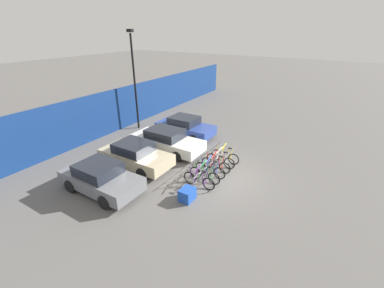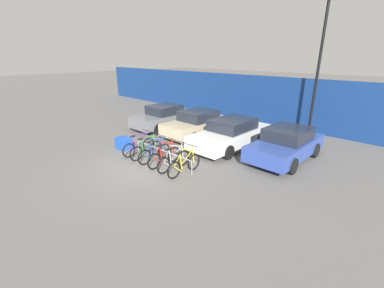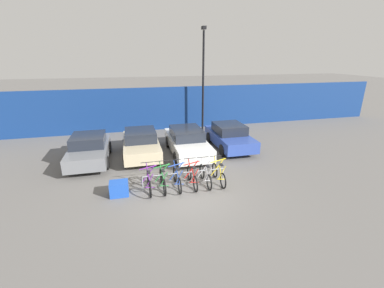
% 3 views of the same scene
% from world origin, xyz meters
% --- Properties ---
extents(ground_plane, '(120.00, 120.00, 0.00)m').
position_xyz_m(ground_plane, '(0.00, 0.00, 0.00)').
color(ground_plane, '#605E5B').
extents(hoarding_wall, '(36.00, 0.16, 3.03)m').
position_xyz_m(hoarding_wall, '(0.00, 9.50, 1.52)').
color(hoarding_wall, navy).
rests_on(hoarding_wall, ground).
extents(bike_rack, '(3.47, 0.04, 0.57)m').
position_xyz_m(bike_rack, '(0.08, 0.68, 0.48)').
color(bike_rack, gray).
rests_on(bike_rack, ground).
extents(bicycle_purple, '(0.68, 1.71, 1.05)m').
position_xyz_m(bicycle_purple, '(-1.38, 0.53, 0.38)').
color(bicycle_purple, black).
rests_on(bicycle_purple, ground).
extents(bicycle_green, '(0.68, 1.71, 1.05)m').
position_xyz_m(bicycle_green, '(-0.83, 0.53, 0.38)').
color(bicycle_green, black).
rests_on(bicycle_green, ground).
extents(bicycle_blue, '(0.68, 1.71, 1.05)m').
position_xyz_m(bicycle_blue, '(-0.24, 0.53, 0.38)').
color(bicycle_blue, black).
rests_on(bicycle_blue, ground).
extents(bicycle_red, '(0.68, 1.71, 1.05)m').
position_xyz_m(bicycle_red, '(0.39, 0.53, 0.38)').
color(bicycle_red, black).
rests_on(bicycle_red, ground).
extents(bicycle_silver, '(0.68, 1.71, 1.05)m').
position_xyz_m(bicycle_silver, '(0.96, 0.53, 0.38)').
color(bicycle_silver, black).
rests_on(bicycle_silver, ground).
extents(bicycle_yellow, '(0.68, 1.71, 1.05)m').
position_xyz_m(bicycle_yellow, '(1.55, 0.53, 0.38)').
color(bicycle_yellow, black).
rests_on(bicycle_yellow, ground).
extents(car_grey, '(1.91, 3.94, 1.40)m').
position_xyz_m(car_grey, '(-4.02, 4.24, 0.69)').
color(car_grey, slate).
rests_on(car_grey, ground).
extents(car_beige, '(1.91, 4.04, 1.40)m').
position_xyz_m(car_beige, '(-1.45, 4.49, 0.69)').
color(car_beige, '#C1B28E').
rests_on(car_beige, ground).
extents(car_white, '(1.91, 4.60, 1.40)m').
position_xyz_m(car_white, '(1.02, 4.23, 0.69)').
color(car_white, silver).
rests_on(car_white, ground).
extents(car_blue, '(1.91, 4.04, 1.40)m').
position_xyz_m(car_blue, '(3.63, 4.56, 0.69)').
color(car_blue, '#2D479E').
rests_on(car_blue, ground).
extents(lamp_post, '(0.24, 0.44, 6.92)m').
position_xyz_m(lamp_post, '(3.14, 8.50, 3.82)').
color(lamp_post, black).
rests_on(lamp_post, ground).
extents(cargo_crate, '(0.70, 0.56, 0.55)m').
position_xyz_m(cargo_crate, '(-2.53, 0.46, 0.28)').
color(cargo_crate, blue).
rests_on(cargo_crate, ground).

